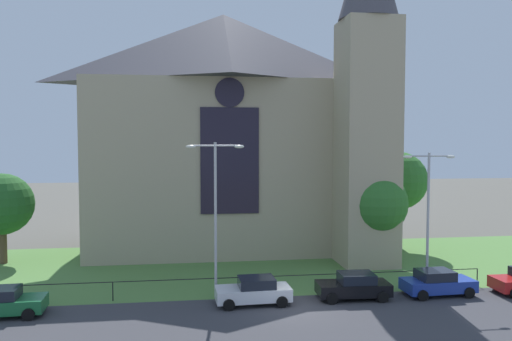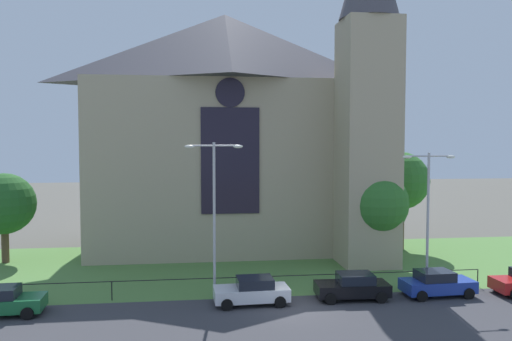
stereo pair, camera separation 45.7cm
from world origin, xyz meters
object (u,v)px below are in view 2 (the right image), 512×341
at_px(tree_left_far, 4,204).
at_px(parked_car_white, 252,291).
at_px(tree_right_near, 377,204).
at_px(streetlamp_near, 214,201).
at_px(parked_car_green, 1,301).
at_px(parked_car_blue, 437,283).
at_px(parked_car_black, 353,286).
at_px(tree_right_far, 400,182).
at_px(streetlamp_far, 428,203).
at_px(church_building, 235,128).

height_order(tree_left_far, parked_car_white, tree_left_far).
xyz_separation_m(tree_right_near, streetlamp_near, (-12.15, -6.19, 1.13)).
bearing_deg(tree_left_far, parked_car_white, -34.85).
xyz_separation_m(parked_car_green, parked_car_blue, (24.39, 0.41, 0.00)).
xyz_separation_m(parked_car_black, parked_car_blue, (5.16, -0.01, 0.00)).
height_order(tree_right_far, streetlamp_near, streetlamp_near).
height_order(tree_right_far, parked_car_black, tree_right_far).
bearing_deg(parked_car_black, parked_car_white, 3.73).
relative_size(tree_right_near, tree_right_far, 0.84).
bearing_deg(parked_car_green, streetlamp_far, 2.00).
bearing_deg(parked_car_green, tree_left_far, 106.00).
height_order(tree_right_near, streetlamp_near, streetlamp_near).
xyz_separation_m(tree_right_near, streetlamp_far, (0.98, -6.19, 0.78)).
height_order(church_building, parked_car_white, church_building).
bearing_deg(tree_left_far, streetlamp_far, -20.35).
relative_size(church_building, tree_right_near, 3.75).
bearing_deg(parked_car_green, tree_right_near, 16.61).
distance_m(tree_right_far, parked_car_green, 30.88).
distance_m(tree_right_far, parked_car_black, 16.04).
bearing_deg(parked_car_black, parked_car_green, 3.29).
xyz_separation_m(tree_right_far, parked_car_black, (-8.20, -12.85, -5.01)).
xyz_separation_m(tree_left_far, streetlamp_near, (15.33, -10.56, 1.26)).
bearing_deg(streetlamp_near, parked_car_black, -9.80).
distance_m(streetlamp_far, parked_car_green, 24.91).
distance_m(tree_right_near, streetlamp_near, 13.68).
xyz_separation_m(tree_right_far, streetlamp_near, (-16.15, -11.47, -0.04)).
relative_size(parked_car_black, parked_car_blue, 1.00).
bearing_deg(tree_right_far, parked_car_black, -122.56).
xyz_separation_m(tree_right_far, tree_left_far, (-31.49, -0.92, -1.30)).
bearing_deg(tree_right_far, parked_car_green, -154.21).
xyz_separation_m(church_building, streetlamp_near, (-2.36, -14.07, -4.56)).
relative_size(church_building, parked_car_blue, 6.08).
xyz_separation_m(parked_car_white, parked_car_black, (5.91, 0.17, 0.00)).
relative_size(streetlamp_far, parked_car_green, 1.98).
xyz_separation_m(church_building, streetlamp_far, (10.77, -14.07, -4.91)).
relative_size(tree_left_far, parked_car_white, 1.59).
xyz_separation_m(tree_right_far, streetlamp_far, (-3.02, -11.47, -0.39)).
distance_m(tree_right_near, tree_left_far, 27.83).
bearing_deg(parked_car_white, streetlamp_near, -39.11).
height_order(streetlamp_far, parked_car_black, streetlamp_far).
relative_size(church_building, tree_left_far, 3.83).
relative_size(tree_right_far, parked_car_black, 1.94).
height_order(tree_right_far, parked_car_green, tree_right_far).
bearing_deg(parked_car_black, streetlamp_far, -163.09).
relative_size(streetlamp_near, streetlamp_far, 1.08).
bearing_deg(tree_right_near, tree_right_far, 52.84).
bearing_deg(tree_left_far, parked_car_green, -71.82).
relative_size(tree_right_near, parked_car_blue, 1.62).
bearing_deg(parked_car_green, streetlamp_near, 6.82).
distance_m(church_building, parked_car_black, 18.99).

